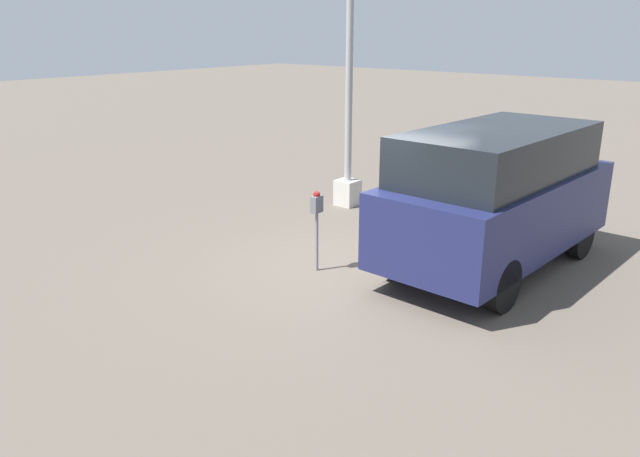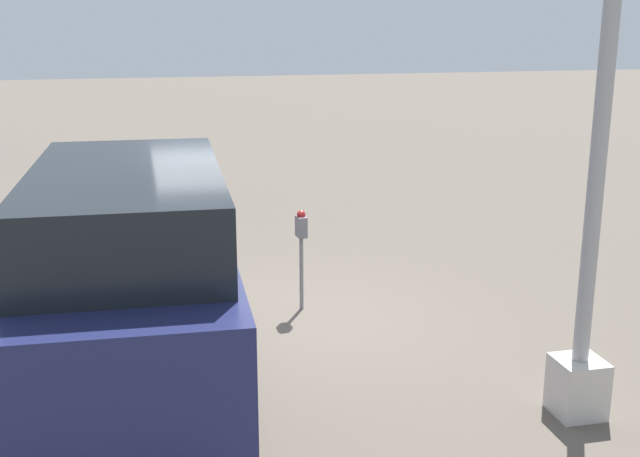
% 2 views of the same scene
% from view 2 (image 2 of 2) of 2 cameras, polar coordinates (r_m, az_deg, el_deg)
% --- Properties ---
extents(ground_plane, '(80.00, 80.00, 0.00)m').
position_cam_2_polar(ground_plane, '(9.68, -3.67, -7.09)').
color(ground_plane, '#60564C').
extents(parking_meter_near, '(0.21, 0.13, 1.29)m').
position_cam_2_polar(parking_meter_near, '(9.98, -1.34, -0.60)').
color(parking_meter_near, gray).
rests_on(parking_meter_near, ground).
extents(lamp_post, '(0.44, 0.44, 6.49)m').
position_cam_2_polar(lamp_post, '(7.42, 18.92, 1.77)').
color(lamp_post, beige).
rests_on(lamp_post, ground).
extents(parked_van, '(4.55, 2.07, 2.24)m').
position_cam_2_polar(parked_van, '(7.92, -13.27, -3.25)').
color(parked_van, navy).
rests_on(parked_van, ground).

